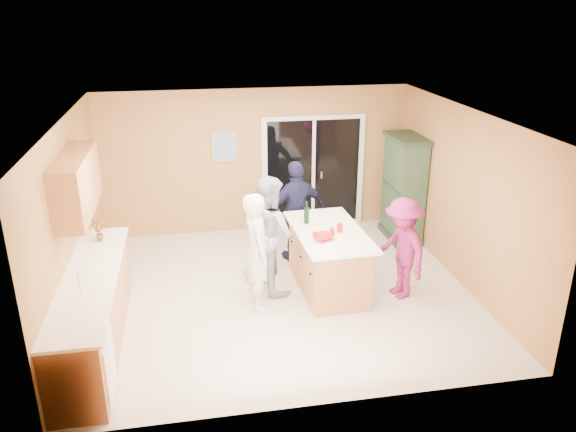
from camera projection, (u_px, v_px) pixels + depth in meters
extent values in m
plane|color=beige|center=(279.00, 292.00, 8.24)|extent=(5.50, 5.50, 0.00)
cube|color=silver|center=(278.00, 116.00, 7.30)|extent=(5.50, 5.00, 0.10)
cube|color=#E99B60|center=(256.00, 161.00, 10.07)|extent=(5.50, 0.10, 2.60)
cube|color=#E99B60|center=(321.00, 297.00, 5.48)|extent=(5.50, 0.10, 2.60)
cube|color=#E99B60|center=(71.00, 222.00, 7.31)|extent=(0.10, 5.00, 2.60)
cube|color=#E99B60|center=(463.00, 197.00, 8.23)|extent=(0.10, 5.00, 2.60)
cube|color=#C4774C|center=(93.00, 312.00, 6.84)|extent=(0.60, 3.00, 0.90)
cube|color=white|center=(80.00, 370.00, 5.85)|extent=(0.62, 0.60, 0.72)
cube|color=white|center=(90.00, 278.00, 6.68)|extent=(0.65, 3.05, 0.04)
cylinder|color=silver|center=(80.00, 285.00, 6.15)|extent=(0.02, 0.02, 0.30)
cube|color=#C4774C|center=(76.00, 184.00, 6.95)|extent=(0.35, 1.60, 0.75)
cube|color=silver|center=(313.00, 172.00, 10.31)|extent=(1.90, 0.05, 2.10)
cube|color=black|center=(313.00, 172.00, 10.29)|extent=(1.70, 0.03, 1.94)
cube|color=silver|center=(313.00, 173.00, 10.29)|extent=(0.06, 0.04, 1.94)
cube|color=silver|center=(321.00, 175.00, 10.32)|extent=(0.02, 0.03, 0.12)
cube|color=tan|center=(225.00, 147.00, 9.85)|extent=(0.46, 0.03, 0.56)
cube|color=#5176A7|center=(225.00, 147.00, 9.84)|extent=(0.38, 0.02, 0.48)
cube|color=#C4774C|center=(328.00, 261.00, 8.20)|extent=(0.87, 1.60, 0.89)
cube|color=white|center=(329.00, 232.00, 8.03)|extent=(1.03, 1.81, 0.04)
cube|color=black|center=(327.00, 285.00, 8.34)|extent=(0.79, 1.52, 0.10)
cube|color=#213626|center=(400.00, 234.00, 10.13)|extent=(0.52, 0.98, 0.11)
cube|color=#344E37|center=(404.00, 189.00, 9.82)|extent=(0.46, 0.92, 1.73)
cube|color=#213626|center=(408.00, 138.00, 9.50)|extent=(0.53, 1.01, 0.07)
imported|color=silver|center=(258.00, 252.00, 7.57)|extent=(0.43, 0.63, 1.67)
imported|color=#A3A3A6|center=(269.00, 234.00, 8.07)|extent=(0.97, 1.05, 1.73)
imported|color=#1B1C3C|center=(297.00, 211.00, 9.02)|extent=(1.05, 0.67, 1.67)
imported|color=#7B1A57|center=(402.00, 248.00, 7.90)|extent=(0.75, 1.06, 1.48)
imported|color=red|center=(323.00, 237.00, 7.71)|extent=(0.31, 0.31, 0.07)
imported|color=red|center=(98.00, 229.00, 7.58)|extent=(0.21, 0.18, 0.34)
cylinder|color=red|center=(332.00, 231.00, 7.87)|extent=(0.09, 0.09, 0.10)
cylinder|color=red|center=(340.00, 228.00, 7.95)|extent=(0.10, 0.10, 0.12)
cylinder|color=black|center=(307.00, 215.00, 8.24)|extent=(0.08, 0.08, 0.24)
cylinder|color=black|center=(307.00, 205.00, 8.18)|extent=(0.03, 0.03, 0.09)
cylinder|color=white|center=(333.00, 243.00, 7.58)|extent=(0.20, 0.20, 0.01)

